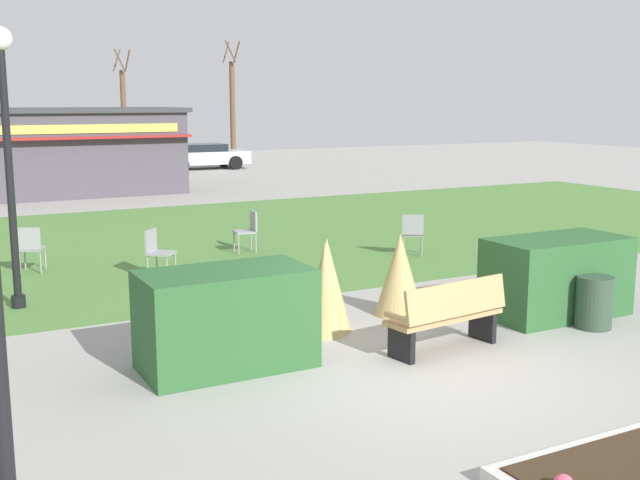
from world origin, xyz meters
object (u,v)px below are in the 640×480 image
park_bench (448,315)px  lamppost_mid (7,135)px  cafe_chair_center (30,246)px  parked_car_center_slot (71,160)px  cafe_chair_north (249,228)px  parked_car_east_slot (203,156)px  cafe_chair_east (413,231)px  tree_center_bg (124,114)px  food_kiosk (68,151)px  trash_bin (594,302)px  tree_right_bg (233,109)px  cafe_chair_west (157,249)px

park_bench → lamppost_mid: 7.13m
cafe_chair_center → parked_car_center_slot: parked_car_center_slot is taller
lamppost_mid → cafe_chair_north: bearing=26.6°
parked_car_center_slot → parked_car_east_slot: (6.09, 0.01, 0.00)m
cafe_chair_east → cafe_chair_center: 7.60m
parked_car_east_slot → tree_center_bg: (-2.28, 5.57, 1.91)m
food_kiosk → cafe_chair_east: (4.31, -14.66, -0.98)m
cafe_chair_center → trash_bin: bearing=-49.0°
park_bench → parked_car_east_slot: 28.32m
trash_bin → cafe_chair_east: cafe_chair_east is taller
trash_bin → food_kiosk: size_ratio=0.10×
park_bench → cafe_chair_center: bearing=118.8°
tree_right_bg → tree_center_bg: bearing=156.9°
trash_bin → park_bench: bearing=176.9°
cafe_chair_north → parked_car_east_slot: bearing=73.1°
cafe_chair_east → tree_right_bg: size_ratio=0.14×
cafe_chair_north → tree_right_bg: 25.27m
tree_center_bg → cafe_chair_east: bearing=-91.9°
cafe_chair_center → parked_car_east_slot: size_ratio=0.21×
lamppost_mid → tree_center_bg: tree_center_bg is taller
cafe_chair_west → cafe_chair_north: bearing=30.0°
cafe_chair_center → food_kiosk: bearing=76.6°
park_bench → trash_bin: (2.50, -0.14, -0.10)m
lamppost_mid → parked_car_center_slot: size_ratio=0.99×
parked_car_center_slot → tree_right_bg: size_ratio=0.69×
park_bench → cafe_chair_center: (-4.11, 7.46, 0.05)m
park_bench → tree_center_bg: (4.16, 33.15, 2.08)m
lamppost_mid → tree_center_bg: (8.82, 28.23, -0.15)m
parked_car_center_slot → tree_center_bg: (3.81, 5.58, 1.91)m
food_kiosk → tree_right_bg: (10.45, 10.83, 1.28)m
cafe_chair_west → lamppost_mid: bearing=-156.7°
food_kiosk → tree_center_bg: 14.11m
tree_center_bg → park_bench: bearing=-97.2°
cafe_chair_center → cafe_chair_north: size_ratio=1.00×
trash_bin → tree_center_bg: size_ratio=0.13×
cafe_chair_west → parked_car_center_slot: parked_car_center_slot is taller
cafe_chair_west → tree_center_bg: bearing=77.0°
trash_bin → cafe_chair_west: (-4.60, 6.16, 0.15)m
cafe_chair_west → cafe_chair_center: size_ratio=1.00×
lamppost_mid → park_bench: bearing=-46.6°
trash_bin → parked_car_east_slot: (3.94, 27.71, 0.27)m
lamppost_mid → cafe_chair_west: 3.54m
park_bench → cafe_chair_north: 7.43m
cafe_chair_east → cafe_chair_north: bearing=145.3°
tree_right_bg → tree_center_bg: (-5.20, 2.22, -0.23)m
cafe_chair_east → cafe_chair_center: bearing=164.5°
lamppost_mid → parked_car_center_slot: lamppost_mid is taller
cafe_chair_center → cafe_chair_north: same height
cafe_chair_east → cafe_chair_center: size_ratio=1.00×
cafe_chair_north → tree_center_bg: tree_center_bg is taller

